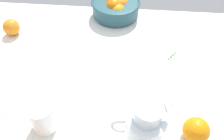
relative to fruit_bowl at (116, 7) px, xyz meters
The scene contains 7 objects.
ground_plane 45.55cm from the fruit_bowl, 91.73° to the right, with size 138.03×103.57×3.00cm, color white.
fruit_bowl is the anchor object (origin of this frame).
juice_pitcher 69.81cm from the fruit_bowl, 78.36° to the right, with size 17.11×12.36×19.21cm.
juice_glass 68.48cm from the fruit_bowl, 105.56° to the right, with size 8.69×8.69×11.14cm.
loose_orange_0 72.54cm from the fruit_bowl, 65.06° to the right, with size 8.51×8.51×8.51cm, color orange.
loose_orange_2 51.14cm from the fruit_bowl, 157.84° to the right, with size 7.63×7.63×7.63cm, color orange.
herb_sprig_1 39.28cm from the fruit_bowl, 46.68° to the right, with size 5.29×7.02×0.99cm.
Camera 1 is at (8.83, -59.50, 72.33)cm, focal length 38.23 mm.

